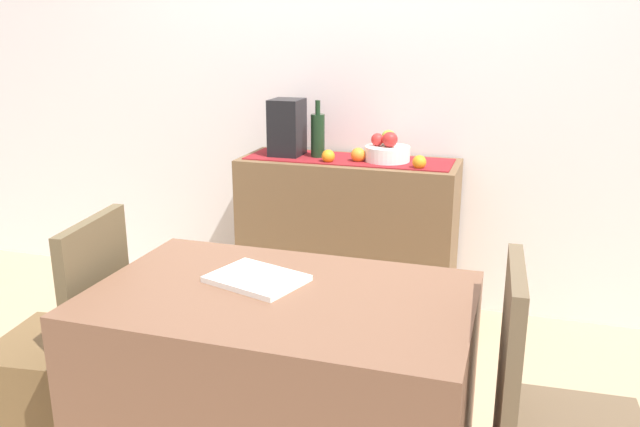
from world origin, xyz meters
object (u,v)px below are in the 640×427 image
at_px(coffee_maker, 287,128).
at_px(dining_table, 283,401).
at_px(wine_bottle, 318,135).
at_px(open_book, 257,279).
at_px(chair_near_window, 65,387).
at_px(sideboard_console, 348,238).
at_px(fruit_bowl, 387,154).

xyz_separation_m(coffee_maker, dining_table, (0.52, -1.48, -0.62)).
relative_size(wine_bottle, open_book, 1.07).
bearing_deg(chair_near_window, wine_bottle, 72.02).
bearing_deg(chair_near_window, dining_table, -0.14).
relative_size(sideboard_console, open_book, 4.01).
bearing_deg(coffee_maker, sideboard_console, 0.00).
distance_m(sideboard_console, coffee_maker, 0.66).
bearing_deg(open_book, coffee_maker, 123.82).
relative_size(dining_table, open_book, 4.08).
xyz_separation_m(sideboard_console, open_book, (0.09, -1.42, 0.33)).
bearing_deg(sideboard_console, wine_bottle, 180.00).
bearing_deg(wine_bottle, sideboard_console, -0.00).
distance_m(coffee_maker, chair_near_window, 1.68).
xyz_separation_m(sideboard_console, wine_bottle, (-0.17, 0.00, 0.54)).
relative_size(wine_bottle, dining_table, 0.26).
distance_m(coffee_maker, open_book, 1.50).
height_order(sideboard_console, fruit_bowl, fruit_bowl).
xyz_separation_m(coffee_maker, chair_near_window, (-0.31, -1.48, -0.73)).
bearing_deg(dining_table, chair_near_window, 179.86).
bearing_deg(open_book, dining_table, -12.93).
bearing_deg(chair_near_window, coffee_maker, 78.12).
bearing_deg(dining_table, wine_bottle, 103.42).
distance_m(wine_bottle, open_book, 1.46).
bearing_deg(coffee_maker, chair_near_window, -101.88).
height_order(coffee_maker, dining_table, coffee_maker).
relative_size(coffee_maker, chair_near_window, 0.33).
bearing_deg(chair_near_window, open_book, 4.48).
bearing_deg(wine_bottle, coffee_maker, -180.00).
bearing_deg(open_book, fruit_bowl, 102.69).
relative_size(fruit_bowl, chair_near_window, 0.25).
height_order(fruit_bowl, dining_table, fruit_bowl).
height_order(sideboard_console, open_book, sideboard_console).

